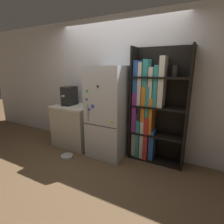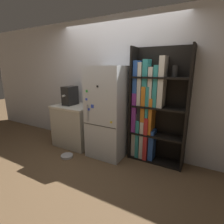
# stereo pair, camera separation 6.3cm
# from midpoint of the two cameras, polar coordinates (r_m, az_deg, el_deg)

# --- Properties ---
(ground_plane) EXTENTS (16.00, 16.00, 0.00)m
(ground_plane) POSITION_cam_midpoint_polar(r_m,az_deg,el_deg) (3.50, -1.45, -13.97)
(ground_plane) COLOR brown
(wall_back) EXTENTS (8.00, 0.05, 2.60)m
(wall_back) POSITION_cam_midpoint_polar(r_m,az_deg,el_deg) (3.52, 2.42, 8.45)
(wall_back) COLOR silver
(wall_back) RESTS_ON ground_plane
(refrigerator) EXTENTS (0.68, 0.69, 1.69)m
(refrigerator) POSITION_cam_midpoint_polar(r_m,az_deg,el_deg) (3.29, -0.51, -0.02)
(refrigerator) COLOR silver
(refrigerator) RESTS_ON ground_plane
(bookshelf) EXTENTS (0.96, 0.34, 2.00)m
(bookshelf) POSITION_cam_midpoint_polar(r_m,az_deg,el_deg) (3.15, 13.19, 0.69)
(bookshelf) COLOR black
(bookshelf) RESTS_ON ground_plane
(kitchen_counter) EXTENTS (0.83, 0.66, 0.88)m
(kitchen_counter) POSITION_cam_midpoint_polar(r_m,az_deg,el_deg) (3.89, -11.44, -4.19)
(kitchen_counter) COLOR #BCB7A8
(kitchen_counter) RESTS_ON ground_plane
(espresso_machine) EXTENTS (0.21, 0.38, 0.39)m
(espresso_machine) POSITION_cam_midpoint_polar(r_m,az_deg,el_deg) (3.83, -13.09, 5.23)
(espresso_machine) COLOR black
(espresso_machine) RESTS_ON kitchen_counter
(pet_bowl) EXTENTS (0.23, 0.23, 0.04)m
(pet_bowl) POSITION_cam_midpoint_polar(r_m,az_deg,el_deg) (3.53, -14.02, -13.73)
(pet_bowl) COLOR #B7B7BC
(pet_bowl) RESTS_ON ground_plane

